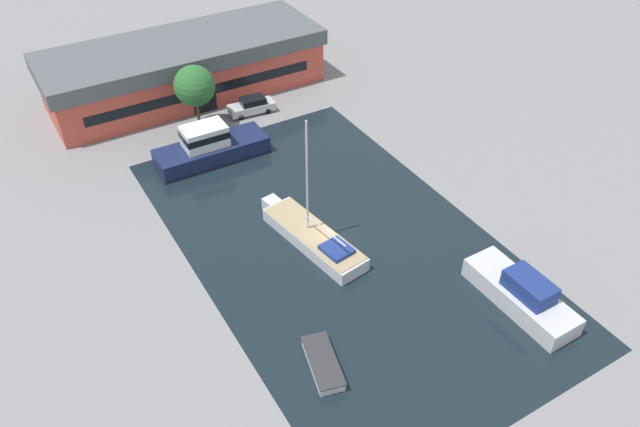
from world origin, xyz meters
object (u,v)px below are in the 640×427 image
object	(u,v)px
warehouse_building	(185,67)
motor_cruiser	(210,147)
small_dinghy	(323,363)
parked_car	(252,106)
sailboat_moored	(312,236)
cabin_boat	(522,294)
quay_tree_near_building	(194,86)

from	to	relation	value
warehouse_building	motor_cruiser	distance (m)	13.45
small_dinghy	motor_cruiser	bearing A→B (deg)	-83.28
parked_car	sailboat_moored	world-z (taller)	sailboat_moored
sailboat_moored	motor_cruiser	distance (m)	14.61
motor_cruiser	small_dinghy	xyz separation A→B (m)	(-3.12, -24.69, -0.88)
warehouse_building	motor_cruiser	xyz separation A→B (m)	(-2.89, -13.03, -1.60)
parked_car	motor_cruiser	size ratio (longest dim) A/B	0.47
warehouse_building	cabin_boat	bearing A→B (deg)	-78.67
warehouse_building	parked_car	bearing A→B (deg)	-62.75
cabin_boat	sailboat_moored	bearing A→B (deg)	124.48
warehouse_building	small_dinghy	xyz separation A→B (m)	(-6.01, -37.72, -2.48)
warehouse_building	cabin_boat	world-z (taller)	warehouse_building
quay_tree_near_building	parked_car	world-z (taller)	quay_tree_near_building
warehouse_building	cabin_boat	xyz separation A→B (m)	(8.05, -40.06, -1.85)
parked_car	cabin_boat	bearing A→B (deg)	-167.26
warehouse_building	parked_car	world-z (taller)	warehouse_building
sailboat_moored	cabin_boat	world-z (taller)	sailboat_moored
warehouse_building	parked_car	xyz separation A→B (m)	(3.87, -7.51, -2.00)
small_dinghy	cabin_boat	size ratio (longest dim) A/B	0.54
parked_car	cabin_boat	size ratio (longest dim) A/B	0.57
quay_tree_near_building	motor_cruiser	xyz separation A→B (m)	(-1.21, -5.60, -3.18)
cabin_boat	quay_tree_near_building	bearing A→B (deg)	105.98
warehouse_building	small_dinghy	size ratio (longest dim) A/B	6.26
parked_car	quay_tree_near_building	bearing A→B (deg)	94.63
quay_tree_near_building	warehouse_building	bearing A→B (deg)	77.26
motor_cruiser	cabin_boat	distance (m)	29.16
quay_tree_near_building	small_dinghy	xyz separation A→B (m)	(-4.33, -30.29, -4.06)
motor_cruiser	sailboat_moored	bearing A→B (deg)	-171.00
quay_tree_near_building	cabin_boat	bearing A→B (deg)	-73.40
cabin_boat	small_dinghy	bearing A→B (deg)	169.94
small_dinghy	cabin_boat	distance (m)	14.27
warehouse_building	quay_tree_near_building	xyz separation A→B (m)	(-1.68, -7.43, 1.59)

